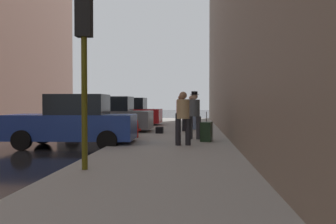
{
  "coord_description": "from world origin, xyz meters",
  "views": [
    {
      "loc": [
        6.74,
        -12.36,
        1.53
      ],
      "look_at": [
        5.63,
        3.25,
        1.11
      ],
      "focal_mm": 40.0,
      "sensor_mm": 36.0,
      "label": 1
    }
  ],
  "objects_px": {
    "pedestrian_in_red_jacket": "(181,111)",
    "pedestrian_in_tan_coat": "(183,115)",
    "parked_gray_coupe": "(108,116)",
    "pedestrian_in_jeans": "(191,110)",
    "pedestrian_with_beanie": "(194,113)",
    "parked_blue_sedan": "(74,122)",
    "traffic_light": "(84,42)",
    "fire_hydrant": "(136,129)",
    "rolling_suitcase": "(206,132)",
    "duffel_bag": "(160,130)",
    "parked_red_hatchback": "(127,113)"
  },
  "relations": [
    {
      "from": "parked_blue_sedan",
      "to": "rolling_suitcase",
      "type": "distance_m",
      "value": 4.59
    },
    {
      "from": "fire_hydrant",
      "to": "duffel_bag",
      "type": "distance_m",
      "value": 2.19
    },
    {
      "from": "parked_blue_sedan",
      "to": "pedestrian_in_red_jacket",
      "type": "bearing_deg",
      "value": 56.87
    },
    {
      "from": "pedestrian_with_beanie",
      "to": "duffel_bag",
      "type": "relative_size",
      "value": 4.04
    },
    {
      "from": "pedestrian_with_beanie",
      "to": "pedestrian_in_red_jacket",
      "type": "distance_m",
      "value": 3.83
    },
    {
      "from": "parked_red_hatchback",
      "to": "pedestrian_in_red_jacket",
      "type": "distance_m",
      "value": 5.95
    },
    {
      "from": "pedestrian_in_jeans",
      "to": "duffel_bag",
      "type": "height_order",
      "value": "pedestrian_in_jeans"
    },
    {
      "from": "pedestrian_in_red_jacket",
      "to": "pedestrian_in_tan_coat",
      "type": "bearing_deg",
      "value": -87.11
    },
    {
      "from": "pedestrian_with_beanie",
      "to": "rolling_suitcase",
      "type": "relative_size",
      "value": 1.71
    },
    {
      "from": "pedestrian_with_beanie",
      "to": "pedestrian_in_tan_coat",
      "type": "bearing_deg",
      "value": -100.09
    },
    {
      "from": "parked_blue_sedan",
      "to": "fire_hydrant",
      "type": "xyz_separation_m",
      "value": [
        1.8,
        1.98,
        -0.35
      ]
    },
    {
      "from": "pedestrian_with_beanie",
      "to": "duffel_bag",
      "type": "height_order",
      "value": "pedestrian_with_beanie"
    },
    {
      "from": "pedestrian_in_red_jacket",
      "to": "rolling_suitcase",
      "type": "relative_size",
      "value": 1.64
    },
    {
      "from": "fire_hydrant",
      "to": "duffel_bag",
      "type": "bearing_deg",
      "value": 70.11
    },
    {
      "from": "pedestrian_in_red_jacket",
      "to": "pedestrian_in_tan_coat",
      "type": "relative_size",
      "value": 1.0
    },
    {
      "from": "fire_hydrant",
      "to": "pedestrian_in_red_jacket",
      "type": "bearing_deg",
      "value": 63.57
    },
    {
      "from": "parked_red_hatchback",
      "to": "duffel_bag",
      "type": "distance_m",
      "value": 6.62
    },
    {
      "from": "parked_red_hatchback",
      "to": "pedestrian_in_jeans",
      "type": "distance_m",
      "value": 5.39
    },
    {
      "from": "parked_gray_coupe",
      "to": "fire_hydrant",
      "type": "bearing_deg",
      "value": -59.42
    },
    {
      "from": "fire_hydrant",
      "to": "rolling_suitcase",
      "type": "height_order",
      "value": "rolling_suitcase"
    },
    {
      "from": "parked_gray_coupe",
      "to": "fire_hydrant",
      "type": "distance_m",
      "value": 3.56
    },
    {
      "from": "traffic_light",
      "to": "rolling_suitcase",
      "type": "bearing_deg",
      "value": 64.98
    },
    {
      "from": "traffic_light",
      "to": "pedestrian_in_red_jacket",
      "type": "distance_m",
      "value": 10.47
    },
    {
      "from": "traffic_light",
      "to": "pedestrian_in_tan_coat",
      "type": "bearing_deg",
      "value": 67.0
    },
    {
      "from": "parked_gray_coupe",
      "to": "pedestrian_in_red_jacket",
      "type": "xyz_separation_m",
      "value": [
        3.44,
        0.23,
        0.26
      ]
    },
    {
      "from": "fire_hydrant",
      "to": "pedestrian_in_tan_coat",
      "type": "distance_m",
      "value": 3.22
    },
    {
      "from": "fire_hydrant",
      "to": "parked_blue_sedan",
      "type": "bearing_deg",
      "value": -132.3
    },
    {
      "from": "fire_hydrant",
      "to": "pedestrian_in_red_jacket",
      "type": "relative_size",
      "value": 0.41
    },
    {
      "from": "pedestrian_in_jeans",
      "to": "pedestrian_in_tan_coat",
      "type": "xyz_separation_m",
      "value": [
        -0.2,
        -6.97,
        0.0
      ]
    },
    {
      "from": "pedestrian_with_beanie",
      "to": "pedestrian_in_jeans",
      "type": "distance_m",
      "value": 4.95
    },
    {
      "from": "pedestrian_in_tan_coat",
      "to": "rolling_suitcase",
      "type": "height_order",
      "value": "pedestrian_in_tan_coat"
    },
    {
      "from": "traffic_light",
      "to": "rolling_suitcase",
      "type": "distance_m",
      "value": 6.68
    },
    {
      "from": "rolling_suitcase",
      "to": "fire_hydrant",
      "type": "bearing_deg",
      "value": 155.48
    },
    {
      "from": "pedestrian_with_beanie",
      "to": "pedestrian_in_tan_coat",
      "type": "height_order",
      "value": "pedestrian_with_beanie"
    },
    {
      "from": "pedestrian_in_red_jacket",
      "to": "pedestrian_in_jeans",
      "type": "xyz_separation_m",
      "value": [
        0.49,
        1.17,
        0.0
      ]
    },
    {
      "from": "fire_hydrant",
      "to": "pedestrian_in_jeans",
      "type": "bearing_deg",
      "value": 64.48
    },
    {
      "from": "parked_blue_sedan",
      "to": "parked_gray_coupe",
      "type": "distance_m",
      "value": 5.03
    },
    {
      "from": "parked_gray_coupe",
      "to": "pedestrian_in_jeans",
      "type": "height_order",
      "value": "pedestrian_in_jeans"
    },
    {
      "from": "pedestrian_with_beanie",
      "to": "pedestrian_in_jeans",
      "type": "relative_size",
      "value": 1.04
    },
    {
      "from": "pedestrian_with_beanie",
      "to": "rolling_suitcase",
      "type": "distance_m",
      "value": 1.07
    },
    {
      "from": "traffic_light",
      "to": "pedestrian_in_tan_coat",
      "type": "distance_m",
      "value": 5.08
    },
    {
      "from": "parked_red_hatchback",
      "to": "rolling_suitcase",
      "type": "height_order",
      "value": "parked_red_hatchback"
    },
    {
      "from": "parked_blue_sedan",
      "to": "traffic_light",
      "type": "bearing_deg",
      "value": -69.47
    },
    {
      "from": "pedestrian_in_tan_coat",
      "to": "pedestrian_in_red_jacket",
      "type": "bearing_deg",
      "value": 92.89
    },
    {
      "from": "parked_blue_sedan",
      "to": "duffel_bag",
      "type": "height_order",
      "value": "parked_blue_sedan"
    },
    {
      "from": "fire_hydrant",
      "to": "rolling_suitcase",
      "type": "distance_m",
      "value": 2.98
    },
    {
      "from": "parked_blue_sedan",
      "to": "pedestrian_in_jeans",
      "type": "xyz_separation_m",
      "value": [
        3.93,
        6.44,
        0.26
      ]
    },
    {
      "from": "parked_blue_sedan",
      "to": "parked_gray_coupe",
      "type": "relative_size",
      "value": 1.01
    },
    {
      "from": "pedestrian_in_jeans",
      "to": "pedestrian_in_tan_coat",
      "type": "bearing_deg",
      "value": -91.66
    },
    {
      "from": "traffic_light",
      "to": "pedestrian_with_beanie",
      "type": "distance_m",
      "value": 7.01
    }
  ]
}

